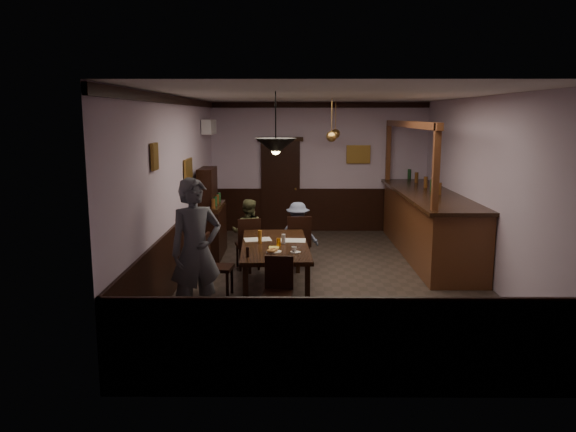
{
  "coord_description": "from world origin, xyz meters",
  "views": [
    {
      "loc": [
        -0.65,
        -9.03,
        2.69
      ],
      "look_at": [
        -0.7,
        -0.48,
        1.15
      ],
      "focal_mm": 35.0,
      "sensor_mm": 36.0,
      "label": 1
    }
  ],
  "objects_px": {
    "dining_table": "(275,248)",
    "person_seated_left": "(248,233)",
    "person_standing": "(196,251)",
    "soda_can": "(279,242)",
    "chair_side": "(213,263)",
    "sideboard": "(210,221)",
    "chair_far_right": "(299,240)",
    "pendant_brass_mid": "(331,137)",
    "pendant_brass_far": "(335,134)",
    "person_seated_right": "(298,234)",
    "chair_far_left": "(249,241)",
    "bar_counter": "(428,222)",
    "chair_near": "(278,287)",
    "coffee_cup": "(294,249)",
    "pendant_iron": "(276,146)"
  },
  "relations": [
    {
      "from": "chair_side",
      "to": "chair_far_left",
      "type": "bearing_deg",
      "value": -10.01
    },
    {
      "from": "soda_can",
      "to": "bar_counter",
      "type": "distance_m",
      "value": 3.74
    },
    {
      "from": "person_seated_left",
      "to": "coffee_cup",
      "type": "distance_m",
      "value": 2.23
    },
    {
      "from": "dining_table",
      "to": "person_seated_left",
      "type": "xyz_separation_m",
      "value": [
        -0.53,
        1.52,
        -0.08
      ]
    },
    {
      "from": "person_seated_left",
      "to": "bar_counter",
      "type": "bearing_deg",
      "value": -161.09
    },
    {
      "from": "chair_side",
      "to": "sideboard",
      "type": "bearing_deg",
      "value": 14.63
    },
    {
      "from": "soda_can",
      "to": "sideboard",
      "type": "bearing_deg",
      "value": 119.84
    },
    {
      "from": "sideboard",
      "to": "bar_counter",
      "type": "xyz_separation_m",
      "value": [
        4.2,
        0.04,
        -0.03
      ]
    },
    {
      "from": "dining_table",
      "to": "chair_far_right",
      "type": "distance_m",
      "value": 1.36
    },
    {
      "from": "dining_table",
      "to": "coffee_cup",
      "type": "bearing_deg",
      "value": -61.86
    },
    {
      "from": "dining_table",
      "to": "pendant_brass_mid",
      "type": "relative_size",
      "value": 2.78
    },
    {
      "from": "chair_near",
      "to": "bar_counter",
      "type": "bearing_deg",
      "value": 58.48
    },
    {
      "from": "chair_near",
      "to": "bar_counter",
      "type": "xyz_separation_m",
      "value": [
        2.81,
        3.63,
        0.17
      ]
    },
    {
      "from": "soda_can",
      "to": "dining_table",
      "type": "bearing_deg",
      "value": 114.84
    },
    {
      "from": "pendant_brass_far",
      "to": "sideboard",
      "type": "bearing_deg",
      "value": -147.86
    },
    {
      "from": "chair_far_left",
      "to": "chair_far_right",
      "type": "relative_size",
      "value": 0.96
    },
    {
      "from": "coffee_cup",
      "to": "pendant_brass_mid",
      "type": "height_order",
      "value": "pendant_brass_mid"
    },
    {
      "from": "chair_near",
      "to": "person_seated_right",
      "type": "bearing_deg",
      "value": 90.54
    },
    {
      "from": "soda_can",
      "to": "person_seated_right",
      "type": "bearing_deg",
      "value": 79.78
    },
    {
      "from": "person_standing",
      "to": "person_seated_right",
      "type": "height_order",
      "value": "person_standing"
    },
    {
      "from": "chair_far_right",
      "to": "chair_near",
      "type": "height_order",
      "value": "chair_far_right"
    },
    {
      "from": "person_standing",
      "to": "soda_can",
      "type": "relative_size",
      "value": 15.89
    },
    {
      "from": "person_standing",
      "to": "person_seated_left",
      "type": "relative_size",
      "value": 1.57
    },
    {
      "from": "person_seated_right",
      "to": "person_standing",
      "type": "bearing_deg",
      "value": 77.79
    },
    {
      "from": "chair_near",
      "to": "coffee_cup",
      "type": "height_order",
      "value": "chair_near"
    },
    {
      "from": "chair_side",
      "to": "soda_can",
      "type": "bearing_deg",
      "value": -78.46
    },
    {
      "from": "pendant_iron",
      "to": "dining_table",
      "type": "bearing_deg",
      "value": 92.94
    },
    {
      "from": "coffee_cup",
      "to": "sideboard",
      "type": "bearing_deg",
      "value": 116.8
    },
    {
      "from": "chair_near",
      "to": "person_standing",
      "type": "height_order",
      "value": "person_standing"
    },
    {
      "from": "dining_table",
      "to": "chair_far_left",
      "type": "distance_m",
      "value": 1.36
    },
    {
      "from": "person_seated_right",
      "to": "pendant_brass_mid",
      "type": "height_order",
      "value": "pendant_brass_mid"
    },
    {
      "from": "person_standing",
      "to": "sideboard",
      "type": "bearing_deg",
      "value": 65.35
    },
    {
      "from": "person_standing",
      "to": "sideboard",
      "type": "height_order",
      "value": "person_standing"
    },
    {
      "from": "chair_side",
      "to": "bar_counter",
      "type": "bearing_deg",
      "value": -50.67
    },
    {
      "from": "pendant_brass_mid",
      "to": "pendant_brass_far",
      "type": "height_order",
      "value": "same"
    },
    {
      "from": "chair_near",
      "to": "person_seated_left",
      "type": "bearing_deg",
      "value": 108.3
    },
    {
      "from": "pendant_brass_mid",
      "to": "chair_near",
      "type": "bearing_deg",
      "value": -104.63
    },
    {
      "from": "dining_table",
      "to": "bar_counter",
      "type": "height_order",
      "value": "bar_counter"
    },
    {
      "from": "chair_far_right",
      "to": "sideboard",
      "type": "xyz_separation_m",
      "value": [
        -1.7,
        0.97,
        0.16
      ]
    },
    {
      "from": "pendant_brass_far",
      "to": "chair_far_right",
      "type": "bearing_deg",
      "value": -107.74
    },
    {
      "from": "chair_far_left",
      "to": "pendant_brass_mid",
      "type": "relative_size",
      "value": 1.14
    },
    {
      "from": "coffee_cup",
      "to": "pendant_iron",
      "type": "relative_size",
      "value": 0.1
    },
    {
      "from": "soda_can",
      "to": "pendant_brass_far",
      "type": "height_order",
      "value": "pendant_brass_far"
    },
    {
      "from": "chair_near",
      "to": "chair_side",
      "type": "height_order",
      "value": "chair_side"
    },
    {
      "from": "person_seated_left",
      "to": "sideboard",
      "type": "height_order",
      "value": "sideboard"
    },
    {
      "from": "chair_near",
      "to": "soda_can",
      "type": "height_order",
      "value": "chair_near"
    },
    {
      "from": "chair_far_right",
      "to": "chair_side",
      "type": "xyz_separation_m",
      "value": [
        -1.3,
        -1.53,
        -0.01
      ]
    },
    {
      "from": "chair_far_right",
      "to": "person_seated_right",
      "type": "relative_size",
      "value": 0.83
    },
    {
      "from": "dining_table",
      "to": "person_seated_left",
      "type": "bearing_deg",
      "value": 109.13
    },
    {
      "from": "person_seated_right",
      "to": "pendant_iron",
      "type": "height_order",
      "value": "pendant_iron"
    }
  ]
}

